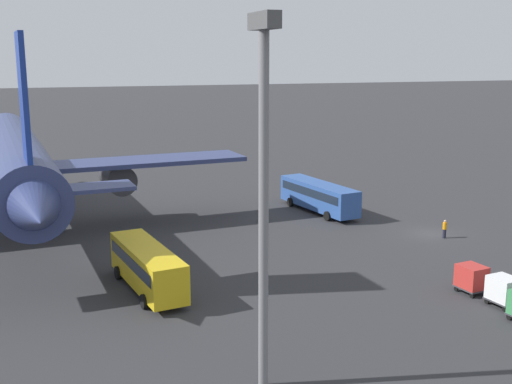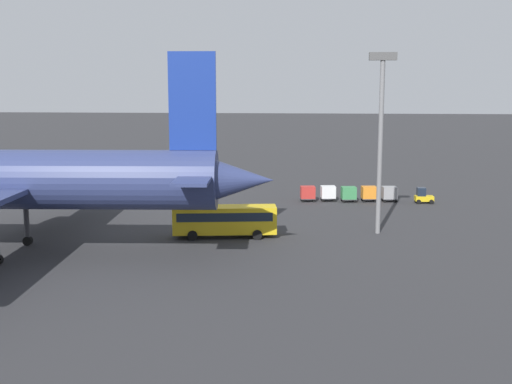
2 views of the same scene
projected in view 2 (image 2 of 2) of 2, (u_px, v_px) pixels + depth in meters
ground_plane at (211, 192)px, 94.22m from camera, size 600.00×600.00×0.00m
shuttle_bus_near at (121, 185)px, 88.57m from camera, size 11.99×4.57×3.20m
shuttle_bus_far at (225, 219)px, 65.71m from camera, size 10.80×4.06×3.21m
baggage_tug at (423, 196)px, 85.27m from camera, size 2.47×1.74×2.10m
worker_person at (222, 186)px, 94.32m from camera, size 0.38×0.38×1.74m
cargo_cart_grey at (389, 193)px, 86.35m from camera, size 2.21×1.95×2.06m
cargo_cart_orange at (369, 193)px, 86.48m from camera, size 2.21×1.95×2.06m
cargo_cart_green at (349, 193)px, 86.14m from camera, size 2.21×1.95×2.06m
cargo_cart_white at (328, 192)px, 86.83m from camera, size 2.21×1.95×2.06m
cargo_cart_red at (308, 193)px, 86.58m from camera, size 2.21×1.95×2.06m
light_pole at (381, 125)px, 65.97m from camera, size 2.80×0.70×18.75m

